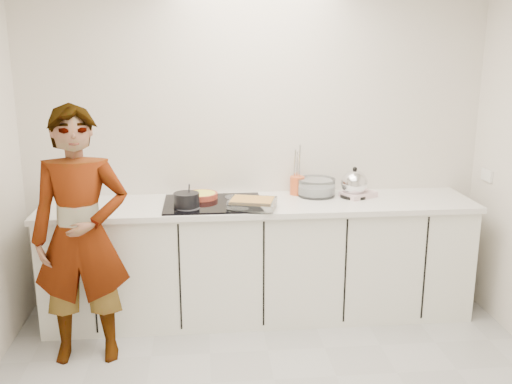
{
  "coord_description": "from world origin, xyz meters",
  "views": [
    {
      "loc": [
        -0.42,
        -2.82,
        2.04
      ],
      "look_at": [
        -0.05,
        1.05,
        1.05
      ],
      "focal_mm": 40.0,
      "sensor_mm": 36.0,
      "label": 1
    }
  ],
  "objects": [
    {
      "name": "kettle",
      "position": [
        0.74,
        1.36,
        1.01
      ],
      "size": [
        0.22,
        0.22,
        0.24
      ],
      "color": "black",
      "rests_on": "countertop"
    },
    {
      "name": "tart_dish",
      "position": [
        -0.44,
        1.39,
        0.95
      ],
      "size": [
        0.25,
        0.25,
        0.04
      ],
      "color": "#A73C29",
      "rests_on": "hob"
    },
    {
      "name": "base_cabinets",
      "position": [
        0.0,
        1.28,
        0.43
      ],
      "size": [
        3.2,
        0.58,
        0.87
      ],
      "primitive_type": "cube",
      "color": "white",
      "rests_on": "floor"
    },
    {
      "name": "cook",
      "position": [
        -1.21,
        0.77,
        0.85
      ],
      "size": [
        0.64,
        0.44,
        1.7
      ],
      "primitive_type": "imported",
      "rotation": [
        0.0,
        0.0,
        0.05
      ],
      "color": "white",
      "rests_on": "floor"
    },
    {
      "name": "tea_towel",
      "position": [
        0.78,
        1.37,
        0.93
      ],
      "size": [
        0.3,
        0.27,
        0.04
      ],
      "primitive_type": "cube",
      "rotation": [
        0.0,
        0.0,
        0.48
      ],
      "color": "white",
      "rests_on": "countertop"
    },
    {
      "name": "saucepan",
      "position": [
        -0.54,
        1.16,
        0.98
      ],
      "size": [
        0.21,
        0.21,
        0.18
      ],
      "color": "black",
      "rests_on": "hob"
    },
    {
      "name": "hob",
      "position": [
        -0.35,
        1.26,
        0.92
      ],
      "size": [
        0.72,
        0.54,
        0.01
      ],
      "primitive_type": "cube",
      "color": "black",
      "rests_on": "countertop"
    },
    {
      "name": "mixing_bowl",
      "position": [
        0.46,
        1.44,
        0.97
      ],
      "size": [
        0.39,
        0.39,
        0.14
      ],
      "color": "silver",
      "rests_on": "countertop"
    },
    {
      "name": "utensil_crock",
      "position": [
        0.32,
        1.49,
        0.98
      ],
      "size": [
        0.13,
        0.13,
        0.14
      ],
      "primitive_type": "cylinder",
      "rotation": [
        0.0,
        0.0,
        -0.18
      ],
      "color": "#E05A27",
      "rests_on": "countertop"
    },
    {
      "name": "wall_back",
      "position": [
        0.0,
        1.6,
        1.3
      ],
      "size": [
        3.6,
        0.0,
        2.6
      ],
      "primitive_type": "cube",
      "color": "silver",
      "rests_on": "ground"
    },
    {
      "name": "baking_dish",
      "position": [
        -0.07,
        1.1,
        0.96
      ],
      "size": [
        0.38,
        0.32,
        0.06
      ],
      "color": "silver",
      "rests_on": "hob"
    },
    {
      "name": "countertop",
      "position": [
        0.0,
        1.28,
        0.89
      ],
      "size": [
        3.24,
        0.64,
        0.04
      ],
      "primitive_type": "cube",
      "color": "white",
      "rests_on": "base_cabinets"
    },
    {
      "name": "wall_front",
      "position": [
        0.0,
        -1.6,
        1.3
      ],
      "size": [
        3.6,
        0.0,
        2.6
      ],
      "primitive_type": "cube",
      "color": "silver",
      "rests_on": "ground"
    }
  ]
}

